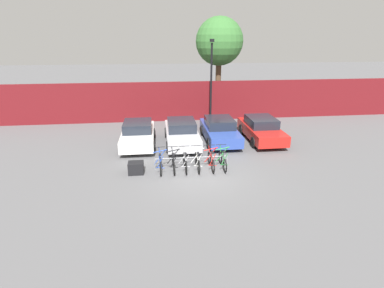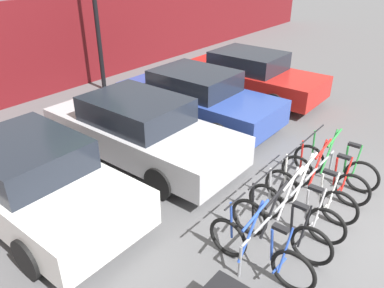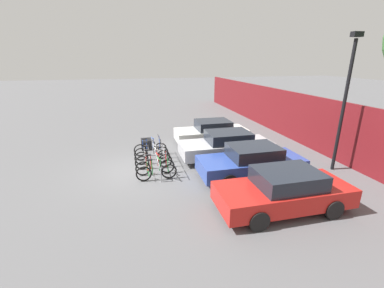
{
  "view_description": "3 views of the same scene",
  "coord_description": "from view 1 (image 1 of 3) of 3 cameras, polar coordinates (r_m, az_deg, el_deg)",
  "views": [
    {
      "loc": [
        -1.76,
        -12.45,
        5.99
      ],
      "look_at": [
        -0.2,
        0.93,
        1.14
      ],
      "focal_mm": 28.0,
      "sensor_mm": 36.0,
      "label": 1
    },
    {
      "loc": [
        -5.45,
        -1.22,
        4.17
      ],
      "look_at": [
        -0.6,
        2.66,
        0.92
      ],
      "focal_mm": 35.0,
      "sensor_mm": 36.0,
      "label": 2
    },
    {
      "loc": [
        11.07,
        -0.34,
        4.81
      ],
      "look_at": [
        -0.51,
        2.47,
        0.87
      ],
      "focal_mm": 24.0,
      "sensor_mm": 36.0,
      "label": 3
    }
  ],
  "objects": [
    {
      "name": "bicycle_white",
      "position": [
        14.25,
        1.02,
        -3.41
      ],
      "size": [
        0.68,
        1.71,
        1.05
      ],
      "rotation": [
        0.0,
        0.0,
        0.04
      ],
      "color": "black",
      "rests_on": "ground"
    },
    {
      "name": "car_white",
      "position": [
        17.58,
        -10.25,
        1.91
      ],
      "size": [
        1.91,
        4.23,
        1.4
      ],
      "color": "silver",
      "rests_on": "ground"
    },
    {
      "name": "ground_plane",
      "position": [
        13.93,
        1.27,
        -5.69
      ],
      "size": [
        120.0,
        120.0,
        0.0
      ],
      "primitive_type": "plane",
      "color": "#59595B"
    },
    {
      "name": "bicycle_black",
      "position": [
        14.15,
        -3.57,
        -3.62
      ],
      "size": [
        0.68,
        1.71,
        1.05
      ],
      "rotation": [
        0.0,
        0.0,
        0.03
      ],
      "color": "black",
      "rests_on": "ground"
    },
    {
      "name": "car_red",
      "position": [
        18.71,
        13.03,
        2.81
      ],
      "size": [
        1.91,
        4.45,
        1.4
      ],
      "color": "red",
      "rests_on": "ground"
    },
    {
      "name": "car_silver",
      "position": [
        17.55,
        -1.99,
        2.2
      ],
      "size": [
        1.91,
        4.58,
        1.4
      ],
      "color": "#B7B7BC",
      "rests_on": "ground"
    },
    {
      "name": "hoarding_wall",
      "position": [
        22.49,
        -2.04,
        8.12
      ],
      "size": [
        36.0,
        0.16,
        2.91
      ],
      "primitive_type": "cube",
      "color": "maroon",
      "rests_on": "ground"
    },
    {
      "name": "lamp_post",
      "position": [
        21.47,
        3.68,
        12.47
      ],
      "size": [
        0.24,
        0.44,
        5.85
      ],
      "color": "black",
      "rests_on": "ground"
    },
    {
      "name": "bicycle_red",
      "position": [
        14.35,
        3.65,
        -3.29
      ],
      "size": [
        0.68,
        1.71,
        1.05
      ],
      "rotation": [
        0.0,
        0.0,
        0.04
      ],
      "color": "black",
      "rests_on": "ground"
    },
    {
      "name": "tree_behind_hoarding",
      "position": [
        24.25,
        5.22,
        18.78
      ],
      "size": [
        3.64,
        3.64,
        7.48
      ],
      "color": "brown",
      "rests_on": "ground"
    },
    {
      "name": "bike_rack",
      "position": [
        14.31,
        -0.11,
        -2.84
      ],
      "size": [
        3.53,
        0.04,
        0.57
      ],
      "color": "gray",
      "rests_on": "ground"
    },
    {
      "name": "bicycle_blue",
      "position": [
        14.14,
        -6.06,
        -3.72
      ],
      "size": [
        0.68,
        1.71,
        1.05
      ],
      "rotation": [
        0.0,
        0.0,
        -0.04
      ],
      "color": "black",
      "rests_on": "ground"
    },
    {
      "name": "cargo_crate",
      "position": [
        14.1,
        -10.63,
        -4.49
      ],
      "size": [
        0.7,
        0.56,
        0.55
      ],
      "primitive_type": "cube",
      "color": "black",
      "rests_on": "ground"
    },
    {
      "name": "bicycle_green",
      "position": [
        14.45,
        5.86,
        -3.17
      ],
      "size": [
        0.68,
        1.71,
        1.05
      ],
      "rotation": [
        0.0,
        0.0,
        -0.04
      ],
      "color": "black",
      "rests_on": "ground"
    },
    {
      "name": "car_blue",
      "position": [
        18.1,
        5.28,
        2.67
      ],
      "size": [
        1.91,
        4.4,
        1.4
      ],
      "color": "#2D479E",
      "rests_on": "ground"
    },
    {
      "name": "bicycle_silver",
      "position": [
        14.19,
        -1.34,
        -3.52
      ],
      "size": [
        0.68,
        1.71,
        1.05
      ],
      "rotation": [
        0.0,
        0.0,
        -0.05
      ],
      "color": "black",
      "rests_on": "ground"
    }
  ]
}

